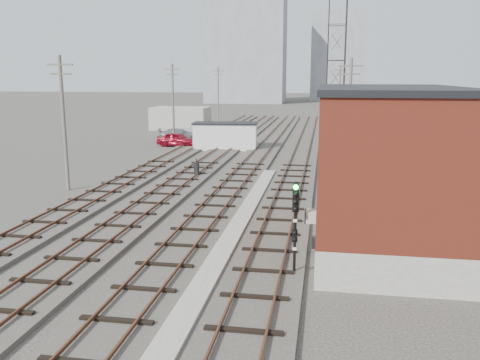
% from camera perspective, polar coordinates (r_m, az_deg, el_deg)
% --- Properties ---
extents(ground, '(320.00, 320.00, 0.00)m').
position_cam_1_polar(ground, '(72.11, 5.71, 5.47)').
color(ground, '#282621').
rests_on(ground, ground).
extents(track_right, '(3.20, 90.00, 0.39)m').
position_cam_1_polar(track_right, '(51.16, 6.92, 3.04)').
color(track_right, '#332D28').
rests_on(track_right, ground).
extents(track_mid_right, '(3.20, 90.00, 0.39)m').
position_cam_1_polar(track_mid_right, '(51.48, 2.46, 3.16)').
color(track_mid_right, '#332D28').
rests_on(track_mid_right, ground).
extents(track_mid_left, '(3.20, 90.00, 0.39)m').
position_cam_1_polar(track_mid_left, '(52.12, -1.92, 3.27)').
color(track_mid_left, '#332D28').
rests_on(track_mid_left, ground).
extents(track_left, '(3.20, 90.00, 0.39)m').
position_cam_1_polar(track_left, '(53.04, -6.16, 3.36)').
color(track_left, '#332D28').
rests_on(track_left, ground).
extents(platform_curb, '(0.90, 28.00, 0.26)m').
position_cam_1_polar(platform_curb, '(26.97, 0.15, -4.65)').
color(platform_curb, gray).
rests_on(platform_curb, ground).
extents(brick_building, '(6.54, 12.20, 7.22)m').
position_cam_1_polar(brick_building, '(24.06, 16.04, 1.45)').
color(brick_building, gray).
rests_on(brick_building, ground).
extents(lattice_tower, '(1.60, 1.60, 15.00)m').
position_cam_1_polar(lattice_tower, '(46.55, 10.67, 11.22)').
color(lattice_tower, black).
rests_on(lattice_tower, ground).
extents(utility_pole_left_a, '(1.80, 0.24, 9.00)m').
position_cam_1_polar(utility_pole_left_a, '(36.04, -19.18, 6.39)').
color(utility_pole_left_a, '#595147').
rests_on(utility_pole_left_a, ground).
extents(utility_pole_left_b, '(1.80, 0.24, 9.00)m').
position_cam_1_polar(utility_pole_left_b, '(59.17, -7.52, 8.75)').
color(utility_pole_left_b, '#595147').
rests_on(utility_pole_left_b, ground).
extents(utility_pole_left_c, '(1.80, 0.24, 9.00)m').
position_cam_1_polar(utility_pole_left_c, '(83.38, -2.47, 9.65)').
color(utility_pole_left_c, '#595147').
rests_on(utility_pole_left_c, ground).
extents(utility_pole_right_a, '(1.80, 0.24, 9.00)m').
position_cam_1_polar(utility_pole_right_a, '(39.69, 12.15, 7.20)').
color(utility_pole_right_a, '#595147').
rests_on(utility_pole_right_a, ground).
extents(utility_pole_right_b, '(1.80, 0.24, 9.00)m').
position_cam_1_polar(utility_pole_right_b, '(69.63, 11.09, 9.06)').
color(utility_pole_right_b, '#595147').
rests_on(utility_pole_right_b, ground).
extents(apartment_left, '(22.00, 14.00, 30.00)m').
position_cam_1_polar(apartment_left, '(148.47, 0.68, 14.48)').
color(apartment_left, gray).
rests_on(apartment_left, ground).
extents(apartment_right, '(16.00, 12.00, 26.00)m').
position_cam_1_polar(apartment_right, '(161.66, 10.93, 13.34)').
color(apartment_right, gray).
rests_on(apartment_right, ground).
extents(shed_left, '(8.00, 5.00, 3.20)m').
position_cam_1_polar(shed_left, '(74.72, -6.69, 6.90)').
color(shed_left, gray).
rests_on(shed_left, ground).
extents(shed_right, '(6.00, 6.00, 4.00)m').
position_cam_1_polar(shed_right, '(81.85, 12.57, 7.39)').
color(shed_right, gray).
rests_on(shed_right, ground).
extents(signal_mast, '(0.40, 0.40, 3.77)m').
position_cam_1_polar(signal_mast, '(19.63, 6.21, -4.77)').
color(signal_mast, gray).
rests_on(signal_mast, ground).
extents(switch_stand, '(0.36, 0.36, 1.34)m').
position_cam_1_polar(switch_stand, '(39.21, -4.90, 1.23)').
color(switch_stand, black).
rests_on(switch_stand, ground).
extents(site_trailer, '(6.99, 3.50, 2.85)m').
position_cam_1_polar(site_trailer, '(53.87, -1.65, 4.98)').
color(site_trailer, silver).
rests_on(site_trailer, ground).
extents(car_red, '(4.75, 2.39, 1.55)m').
position_cam_1_polar(car_red, '(56.58, -7.03, 4.54)').
color(car_red, maroon).
rests_on(car_red, ground).
extents(car_silver, '(4.02, 1.43, 1.32)m').
position_cam_1_polar(car_silver, '(65.44, -5.32, 5.43)').
color(car_silver, '#ACAFB4').
rests_on(car_silver, ground).
extents(car_grey, '(5.52, 3.09, 1.51)m').
position_cam_1_polar(car_grey, '(61.14, -6.78, 5.06)').
color(car_grey, gray).
rests_on(car_grey, ground).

